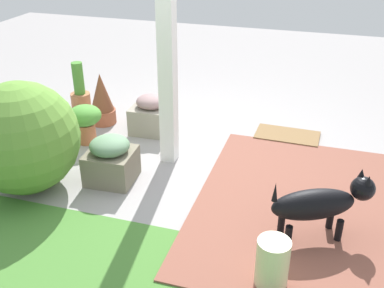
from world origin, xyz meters
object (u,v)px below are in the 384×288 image
(stone_planter_nearest, at_px, (152,115))
(stone_planter_mid, at_px, (111,160))
(terracotta_pot_broad, at_px, (85,120))
(terracotta_pot_spiky, at_px, (102,100))
(porch_pillar, at_px, (167,45))
(dog, at_px, (321,203))
(doormat, at_px, (287,135))
(terracotta_pot_tall, at_px, (80,94))
(ceramic_urn, at_px, (272,264))
(round_shrub, at_px, (22,138))

(stone_planter_nearest, xyz_separation_m, stone_planter_mid, (-0.03, 1.11, 0.01))
(terracotta_pot_broad, bearing_deg, terracotta_pot_spiky, -83.23)
(stone_planter_nearest, relative_size, terracotta_pot_broad, 1.06)
(porch_pillar, distance_m, stone_planter_nearest, 1.21)
(dog, xyz_separation_m, doormat, (0.42, -1.72, -0.31))
(stone_planter_nearest, height_order, dog, dog)
(terracotta_pot_broad, distance_m, terracotta_pot_tall, 0.92)
(terracotta_pot_tall, bearing_deg, ceramic_urn, 139.83)
(stone_planter_nearest, relative_size, stone_planter_mid, 1.00)
(terracotta_pot_spiky, relative_size, dog, 0.79)
(stone_planter_nearest, relative_size, terracotta_pot_spiky, 0.74)
(porch_pillar, xyz_separation_m, stone_planter_mid, (0.39, 0.54, -0.98))
(stone_planter_nearest, relative_size, terracotta_pot_tall, 0.72)
(dog, distance_m, doormat, 1.80)
(ceramic_urn, bearing_deg, porch_pillar, -49.38)
(round_shrub, bearing_deg, terracotta_pot_broad, -93.54)
(terracotta_pot_broad, bearing_deg, doormat, -159.54)
(terracotta_pot_tall, bearing_deg, terracotta_pot_spiky, 149.77)
(dog, bearing_deg, terracotta_pot_spiky, -29.46)
(doormat, bearing_deg, dog, 103.68)
(stone_planter_nearest, height_order, stone_planter_mid, stone_planter_mid)
(stone_planter_nearest, bearing_deg, stone_planter_mid, 91.49)
(stone_planter_nearest, xyz_separation_m, terracotta_pot_tall, (1.08, -0.30, 0.02))
(terracotta_pot_spiky, bearing_deg, ceramic_urn, 138.21)
(porch_pillar, xyz_separation_m, round_shrub, (1.06, 0.87, -0.69))
(round_shrub, relative_size, terracotta_pot_spiky, 1.64)
(porch_pillar, bearing_deg, stone_planter_nearest, -53.75)
(porch_pillar, relative_size, doormat, 3.39)
(porch_pillar, xyz_separation_m, dog, (-1.52, 0.85, -0.87))
(terracotta_pot_broad, distance_m, doormat, 2.25)
(stone_planter_mid, relative_size, doormat, 0.64)
(porch_pillar, relative_size, ceramic_urn, 6.40)
(round_shrub, bearing_deg, terracotta_pot_spiky, -89.92)
(stone_planter_mid, relative_size, ceramic_urn, 1.22)
(dog, bearing_deg, round_shrub, 0.49)
(stone_planter_mid, bearing_deg, stone_planter_nearest, -88.51)
(terracotta_pot_tall, height_order, doormat, terracotta_pot_tall)
(porch_pillar, xyz_separation_m, terracotta_pot_spiky, (1.06, -0.61, -0.90))
(terracotta_pot_tall, xyz_separation_m, dog, (-3.02, 1.71, 0.10))
(round_shrub, bearing_deg, doormat, -141.04)
(terracotta_pot_tall, xyz_separation_m, doormat, (-2.60, -0.01, -0.21))
(stone_planter_nearest, height_order, ceramic_urn, stone_planter_nearest)
(doormat, bearing_deg, stone_planter_nearest, 11.43)
(stone_planter_nearest, distance_m, doormat, 1.56)
(terracotta_pot_spiky, bearing_deg, stone_planter_mid, 120.40)
(terracotta_pot_tall, bearing_deg, dog, 150.42)
(terracotta_pot_spiky, distance_m, terracotta_pot_tall, 0.51)
(terracotta_pot_broad, xyz_separation_m, terracotta_pot_tall, (0.50, -0.77, -0.05))
(terracotta_pot_spiky, bearing_deg, round_shrub, 90.08)
(terracotta_pot_broad, height_order, terracotta_pot_spiky, terracotta_pot_spiky)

